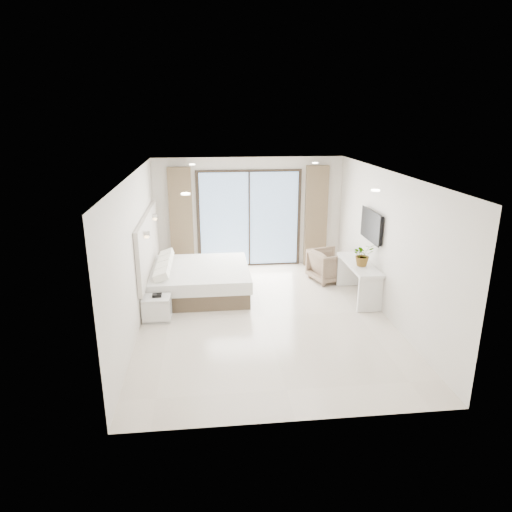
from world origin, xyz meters
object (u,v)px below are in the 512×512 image
object	(u,v)px
console_desk	(359,273)
armchair	(329,264)
bed	(198,280)
nightstand	(157,309)

from	to	relation	value
console_desk	armchair	bearing A→B (deg)	106.79
bed	console_desk	xyz separation A→B (m)	(3.30, -0.60, 0.25)
nightstand	console_desk	bearing A→B (deg)	10.52
nightstand	armchair	xyz separation A→B (m)	(3.72, 1.73, 0.16)
bed	armchair	xyz separation A→B (m)	(2.97, 0.50, 0.09)
bed	console_desk	size ratio (longest dim) A/B	1.33
bed	nightstand	bearing A→B (deg)	-121.35
console_desk	bed	bearing A→B (deg)	169.70
bed	armchair	world-z (taller)	armchair
bed	console_desk	distance (m)	3.36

